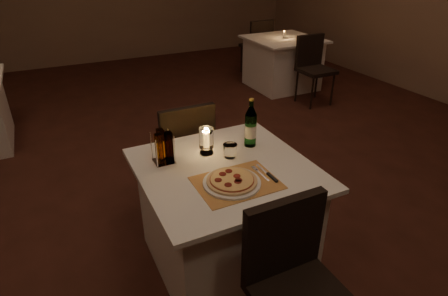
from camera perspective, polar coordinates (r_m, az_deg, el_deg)
name	(u,v)px	position (r m, az deg, el deg)	size (l,w,h in m)	color
floor	(196,205)	(3.18, -4.35, -8.62)	(8.00, 10.00, 0.02)	#401D14
main_table	(225,216)	(2.43, 0.21, -10.39)	(1.00, 1.00, 0.74)	white
chair_near	(293,273)	(1.86, 10.52, -18.23)	(0.42, 0.42, 0.90)	black
chair_far	(184,146)	(2.89, -6.07, 0.33)	(0.42, 0.42, 0.90)	black
placemat	(237,183)	(2.08, 1.94, -5.32)	(0.45, 0.34, 0.00)	#C48744
plate	(232,183)	(2.06, 1.21, -5.31)	(0.32, 0.32, 0.01)	white
pizza	(232,180)	(2.05, 1.20, -4.93)	(0.28, 0.28, 0.02)	#D8B77F
fork	(259,172)	(2.17, 5.39, -3.72)	(0.02, 0.18, 0.00)	silver
knife	(270,176)	(2.14, 7.04, -4.19)	(0.02, 0.22, 0.01)	black
tumbler	(230,151)	(2.31, 0.93, -0.43)	(0.09, 0.09, 0.09)	white
water_bottle	(251,127)	(2.42, 4.07, 3.18)	(0.08, 0.08, 0.33)	#58A359
hurricane_candle	(206,139)	(2.33, -2.72, 1.43)	(0.09, 0.09, 0.17)	white
cruet_caddy	(163,148)	(2.25, -9.24, -0.05)	(0.12, 0.12, 0.21)	white
neighbor_table_right	(282,63)	(5.87, 8.83, 12.72)	(1.00, 1.00, 0.74)	white
neighbor_chair_ra	(313,63)	(5.28, 13.39, 12.56)	(0.42, 0.42, 0.90)	black
neighbor_chair_rb	(258,42)	(6.42, 5.25, 15.81)	(0.42, 0.42, 0.90)	black
neighbor_candle_right	(284,35)	(5.78, 9.14, 16.68)	(0.03, 0.03, 0.11)	white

